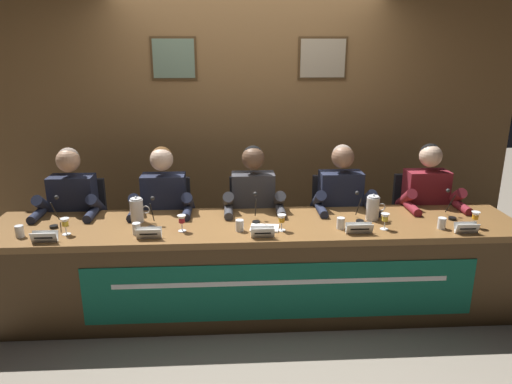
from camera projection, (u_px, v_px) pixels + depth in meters
name	position (u px, v px, depth m)	size (l,w,h in m)	color
ground_plane	(256.00, 307.00, 3.85)	(12.00, 12.00, 0.00)	gray
wall_back_panelled	(249.00, 123.00, 4.65)	(5.26, 0.14, 2.60)	brown
conference_table	(258.00, 256.00, 3.59)	(4.06, 0.75, 0.73)	brown
chair_far_left	(82.00, 234.00, 4.16)	(0.44, 0.45, 0.92)	black
panelist_far_left	(71.00, 212.00, 3.89)	(0.51, 0.48, 1.25)	black
nameplate_far_left	(44.00, 237.00, 3.26)	(0.18, 0.06, 0.08)	white
juice_glass_far_left	(65.00, 223.00, 3.38)	(0.06, 0.06, 0.12)	white
water_cup_far_left	(20.00, 232.00, 3.36)	(0.06, 0.06, 0.08)	silver
microphone_far_left	(55.00, 217.00, 3.55)	(0.06, 0.17, 0.22)	black
chair_left	(168.00, 232.00, 4.20)	(0.44, 0.45, 0.92)	black
panelist_left	(163.00, 210.00, 3.93)	(0.51, 0.48, 1.25)	black
nameplate_left	(149.00, 233.00, 3.33)	(0.18, 0.06, 0.08)	white
juice_glass_left	(182.00, 220.00, 3.45)	(0.06, 0.06, 0.12)	white
water_cup_left	(137.00, 229.00, 3.40)	(0.06, 0.06, 0.08)	silver
microphone_left	(152.00, 218.00, 3.53)	(0.06, 0.17, 0.22)	black
chair_center	(252.00, 230.00, 4.25)	(0.44, 0.45, 0.92)	black
panelist_center	(254.00, 208.00, 3.97)	(0.51, 0.48, 1.25)	black
nameplate_center	(263.00, 232.00, 3.34)	(0.17, 0.06, 0.08)	white
juice_glass_center	(282.00, 220.00, 3.46)	(0.06, 0.06, 0.12)	white
water_cup_center	(240.00, 226.00, 3.47)	(0.06, 0.06, 0.08)	silver
microphone_center	(256.00, 213.00, 3.64)	(0.06, 0.17, 0.22)	black
chair_right	(335.00, 228.00, 4.29)	(0.44, 0.45, 0.92)	black
panelist_right	(342.00, 207.00, 4.01)	(0.51, 0.48, 1.25)	black
nameplate_right	(359.00, 228.00, 3.42)	(0.19, 0.06, 0.08)	white
juice_glass_right	(385.00, 218.00, 3.48)	(0.06, 0.06, 0.12)	white
water_cup_right	(341.00, 224.00, 3.51)	(0.06, 0.06, 0.08)	silver
microphone_right	(359.00, 212.00, 3.66)	(0.06, 0.17, 0.22)	black
chair_far_right	(416.00, 227.00, 4.33)	(0.44, 0.45, 0.92)	black
panelist_far_right	(428.00, 205.00, 4.05)	(0.51, 0.48, 1.25)	black
nameplate_far_right	(467.00, 228.00, 3.42)	(0.17, 0.06, 0.08)	white
juice_glass_far_right	(475.00, 217.00, 3.52)	(0.06, 0.06, 0.12)	white
water_cup_far_right	(442.00, 224.00, 3.51)	(0.06, 0.06, 0.08)	silver
microphone_far_right	(451.00, 209.00, 3.72)	(0.06, 0.17, 0.22)	black
water_pitcher_left_side	(137.00, 210.00, 3.63)	(0.15, 0.10, 0.21)	silver
water_pitcher_right_side	(373.00, 208.00, 3.68)	(0.15, 0.10, 0.21)	silver
document_stack_center	(264.00, 228.00, 3.51)	(0.23, 0.18, 0.01)	white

